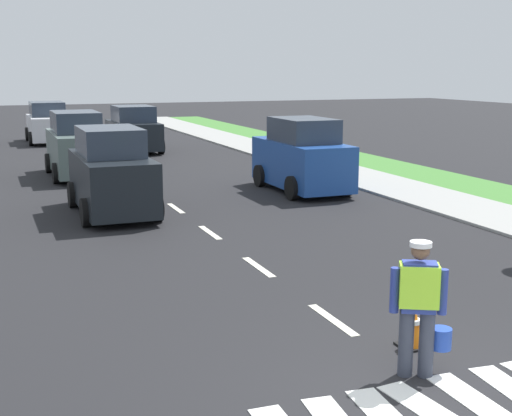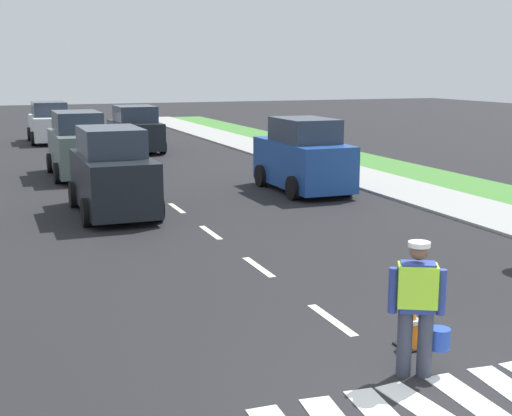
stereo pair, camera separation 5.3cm
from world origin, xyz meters
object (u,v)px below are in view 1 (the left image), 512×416
object	(u,v)px
car_parked_far	(302,157)
car_oncoming_third	(48,124)
car_outgoing_far	(133,130)
traffic_cone_near	(413,325)
car_oncoming_second	(77,147)
car_oncoming_lead	(112,174)
road_worker	(420,302)

from	to	relation	value
car_parked_far	car_oncoming_third	xyz separation A→B (m)	(-5.84, 17.52, -0.09)
car_outgoing_far	car_oncoming_third	xyz separation A→B (m)	(-3.18, 5.54, -0.01)
traffic_cone_near	car_oncoming_third	bearing A→B (deg)	94.16
car_outgoing_far	car_parked_far	size ratio (longest dim) A/B	0.99
traffic_cone_near	car_parked_far	xyz separation A→B (m)	(3.73, 11.54, 0.71)
car_outgoing_far	car_oncoming_second	bearing A→B (deg)	-116.59
traffic_cone_near	car_oncoming_lead	size ratio (longest dim) A/B	0.16
car_oncoming_second	traffic_cone_near	bearing A→B (deg)	-82.65
car_oncoming_second	car_oncoming_lead	world-z (taller)	car_oncoming_second
car_outgoing_far	car_oncoming_third	world-z (taller)	car_outgoing_far
car_outgoing_far	road_worker	bearing A→B (deg)	-93.57
car_oncoming_third	car_outgoing_far	bearing A→B (deg)	-60.14
road_worker	car_parked_far	xyz separation A→B (m)	(4.18, 12.31, 0.09)
car_oncoming_lead	car_oncoming_third	world-z (taller)	car_oncoming_lead
car_oncoming_lead	traffic_cone_near	bearing A→B (deg)	-77.92
car_parked_far	car_oncoming_lead	world-z (taller)	car_parked_far
car_outgoing_far	car_oncoming_second	size ratio (longest dim) A/B	0.92
road_worker	traffic_cone_near	world-z (taller)	road_worker
car_parked_far	car_oncoming_lead	distance (m)	6.06
car_oncoming_lead	car_oncoming_third	distance (m)	18.84
car_parked_far	car_oncoming_second	bearing A→B (deg)	137.27
road_worker	car_outgoing_far	xyz separation A→B (m)	(1.52, 24.30, 0.01)
road_worker	car_oncoming_third	xyz separation A→B (m)	(-1.66, 29.84, 0.01)
road_worker	car_oncoming_lead	xyz separation A→B (m)	(-1.74, 11.00, 0.09)
road_worker	car_oncoming_third	size ratio (longest dim) A/B	0.39
traffic_cone_near	car_outgoing_far	distance (m)	23.56
road_worker	car_oncoming_lead	bearing A→B (deg)	98.98
car_parked_far	car_oncoming_second	size ratio (longest dim) A/B	0.94
car_parked_far	car_oncoming_second	xyz separation A→B (m)	(-5.92, 5.47, 0.01)
car_parked_far	car_oncoming_lead	bearing A→B (deg)	-167.50
car_oncoming_lead	road_worker	bearing A→B (deg)	-81.02
car_oncoming_lead	car_oncoming_third	bearing A→B (deg)	89.77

